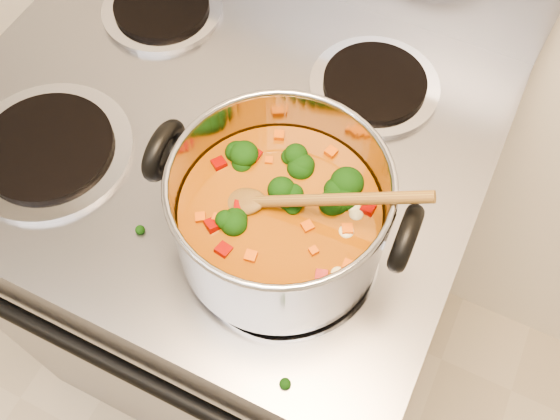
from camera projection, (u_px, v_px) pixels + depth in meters
name	position (u px, v px, depth m)	size (l,w,h in m)	color
electric_range	(237.00, 255.00, 1.27)	(0.75, 0.68, 1.08)	gray
stockpot	(280.00, 215.00, 0.71)	(0.30, 0.25, 0.15)	#9D9DA5
wooden_spoon	(286.00, 201.00, 0.68)	(0.23, 0.08, 0.10)	brown
cooktop_crumbs	(158.00, 268.00, 0.76)	(0.11, 0.20, 0.01)	black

